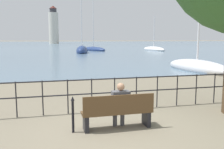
% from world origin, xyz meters
% --- Properties ---
extents(ground_plane, '(1000.00, 1000.00, 0.00)m').
position_xyz_m(ground_plane, '(0.00, 0.00, 0.00)').
color(ground_plane, '#7A705B').
extents(harbor_water, '(600.00, 300.00, 0.01)m').
position_xyz_m(harbor_water, '(0.00, 157.95, 0.00)').
color(harbor_water, slate).
rests_on(harbor_water, ground_plane).
extents(park_bench, '(1.79, 0.45, 0.90)m').
position_xyz_m(park_bench, '(0.00, -0.06, 0.43)').
color(park_bench, brown).
rests_on(park_bench, ground_plane).
extents(seated_person_left, '(0.45, 0.35, 1.16)m').
position_xyz_m(seated_person_left, '(0.09, 0.02, 0.64)').
color(seated_person_left, '#4C4C51').
rests_on(seated_person_left, ground_plane).
extents(promenade_railing, '(15.39, 0.04, 1.05)m').
position_xyz_m(promenade_railing, '(0.00, 1.57, 0.70)').
color(promenade_railing, black).
rests_on(promenade_railing, ground_plane).
extents(closed_umbrella, '(0.09, 0.09, 0.90)m').
position_xyz_m(closed_umbrella, '(-1.11, -0.03, 0.50)').
color(closed_umbrella, black).
rests_on(closed_umbrella, ground_plane).
extents(sailboat_0, '(4.76, 7.44, 12.24)m').
position_xyz_m(sailboat_0, '(7.52, 43.77, 0.32)').
color(sailboat_0, navy).
rests_on(sailboat_0, ground_plane).
extents(sailboat_1, '(2.31, 6.59, 10.44)m').
position_xyz_m(sailboat_1, '(8.84, 9.92, 0.30)').
color(sailboat_1, silver).
rests_on(sailboat_1, ground_plane).
extents(sailboat_4, '(2.92, 5.45, 9.54)m').
position_xyz_m(sailboat_4, '(4.04, 35.41, 0.40)').
color(sailboat_4, navy).
rests_on(sailboat_4, ground_plane).
extents(sailboat_5, '(2.66, 8.03, 7.30)m').
position_xyz_m(sailboat_5, '(19.70, 41.69, 0.26)').
color(sailboat_5, white).
rests_on(sailboat_5, ground_plane).
extents(harbor_lighthouse, '(5.17, 5.17, 20.21)m').
position_xyz_m(harbor_lighthouse, '(2.61, 134.77, 9.40)').
color(harbor_lighthouse, beige).
rests_on(harbor_lighthouse, ground_plane).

